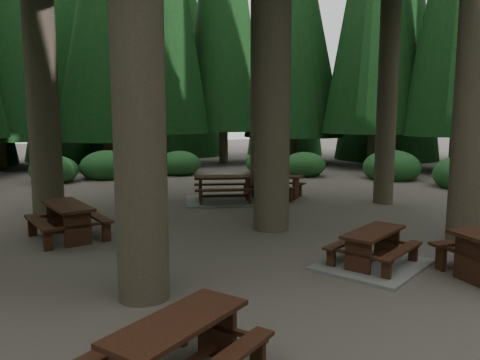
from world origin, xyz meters
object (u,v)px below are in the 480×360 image
object	(u,v)px
picnic_table_a	(373,255)
picnic_table_c	(224,193)
picnic_table_b	(68,216)
picnic_table_e	(178,342)
picnic_table_d	(276,183)

from	to	relation	value
picnic_table_a	picnic_table_c	xyz separation A→B (m)	(-0.38, 7.04, 0.07)
picnic_table_a	picnic_table_b	world-z (taller)	picnic_table_b
picnic_table_a	picnic_table_e	distance (m)	4.85
picnic_table_e	picnic_table_d	bearing A→B (deg)	24.19
picnic_table_a	picnic_table_d	distance (m)	7.29
picnic_table_c	picnic_table_e	world-z (taller)	picnic_table_c
picnic_table_c	picnic_table_d	xyz separation A→B (m)	(1.86, 0.09, 0.22)
picnic_table_b	picnic_table_d	size ratio (longest dim) A/B	0.96
picnic_table_b	picnic_table_c	bearing A→B (deg)	-71.74
picnic_table_b	picnic_table_d	distance (m)	7.27
picnic_table_b	picnic_table_e	distance (m)	6.52
picnic_table_b	picnic_table_d	world-z (taller)	picnic_table_b
picnic_table_c	picnic_table_e	xyz separation A→B (m)	(-3.82, -9.46, 0.19)
picnic_table_c	picnic_table_d	size ratio (longest dim) A/B	1.28
picnic_table_c	picnic_table_d	world-z (taller)	picnic_table_c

